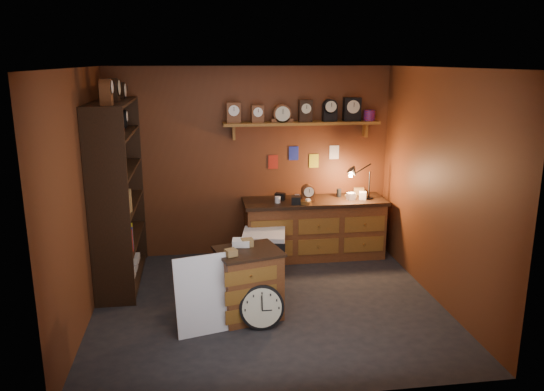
{
  "coord_description": "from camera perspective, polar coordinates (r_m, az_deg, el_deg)",
  "views": [
    {
      "loc": [
        -0.77,
        -5.64,
        2.78
      ],
      "look_at": [
        0.09,
        0.35,
        1.23
      ],
      "focal_mm": 35.0,
      "sensor_mm": 36.0,
      "label": 1
    }
  ],
  "objects": [
    {
      "name": "white_panel",
      "position": [
        5.83,
        -7.03,
        -14.23
      ],
      "size": [
        0.66,
        0.33,
        0.84
      ],
      "primitive_type": "cube",
      "rotation": [
        -0.17,
        0.0,
        0.25
      ],
      "color": "silver",
      "rests_on": "ground"
    },
    {
      "name": "low_cabinet",
      "position": [
        5.92,
        -2.53,
        -9.13
      ],
      "size": [
        0.8,
        0.72,
        0.86
      ],
      "rotation": [
        0.0,
        0.0,
        0.25
      ],
      "color": "brown",
      "rests_on": "ground"
    },
    {
      "name": "floor_box_a",
      "position": [
        6.24,
        -7.92,
        -11.38
      ],
      "size": [
        0.27,
        0.23,
        0.16
      ],
      "primitive_type": "cube",
      "rotation": [
        0.0,
        0.0,
        0.03
      ],
      "color": "olive",
      "rests_on": "ground"
    },
    {
      "name": "big_round_clock",
      "position": [
        5.74,
        -1.12,
        -11.93
      ],
      "size": [
        0.48,
        0.16,
        0.48
      ],
      "color": "black",
      "rests_on": "ground"
    },
    {
      "name": "floor_box_b",
      "position": [
        6.55,
        -4.31,
        -10.22
      ],
      "size": [
        0.22,
        0.26,
        0.12
      ],
      "primitive_type": "cube",
      "rotation": [
        0.0,
        0.0,
        -0.15
      ],
      "color": "white",
      "rests_on": "ground"
    },
    {
      "name": "floor",
      "position": [
        6.34,
        -0.4,
        -11.62
      ],
      "size": [
        4.0,
        4.0,
        0.0
      ],
      "primitive_type": "plane",
      "color": "black",
      "rests_on": "ground"
    },
    {
      "name": "mini_fridge",
      "position": [
        7.09,
        -0.86,
        -6.18
      ],
      "size": [
        0.64,
        0.66,
        0.57
      ],
      "rotation": [
        0.0,
        0.0,
        -0.18
      ],
      "color": "silver",
      "rests_on": "ground"
    },
    {
      "name": "room_shell",
      "position": [
        5.91,
        -0.14,
        4.06
      ],
      "size": [
        4.02,
        3.62,
        2.71
      ],
      "color": "#5C2D15",
      "rests_on": "ground"
    },
    {
      "name": "workbench",
      "position": [
        7.66,
        4.55,
        -3.18
      ],
      "size": [
        2.03,
        0.66,
        1.36
      ],
      "color": "brown",
      "rests_on": "ground"
    },
    {
      "name": "floor_box_c",
      "position": [
        6.6,
        -1.8,
        -9.74
      ],
      "size": [
        0.27,
        0.24,
        0.17
      ],
      "primitive_type": "cube",
      "rotation": [
        0.0,
        0.0,
        0.32
      ],
      "color": "olive",
      "rests_on": "ground"
    },
    {
      "name": "shelving_unit",
      "position": [
        6.87,
        -16.54,
        0.96
      ],
      "size": [
        0.47,
        1.6,
        2.58
      ],
      "color": "black",
      "rests_on": "ground"
    }
  ]
}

